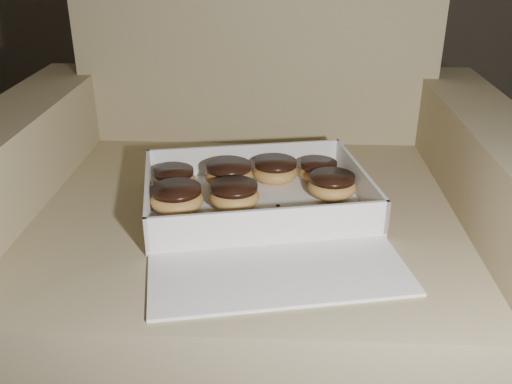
% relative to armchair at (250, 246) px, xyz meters
% --- Properties ---
extents(armchair, '(0.96, 0.81, 1.00)m').
position_rel_armchair_xyz_m(armchair, '(0.00, 0.00, 0.00)').
color(armchair, tan).
rests_on(armchair, floor).
extents(bakery_box, '(0.44, 0.49, 0.06)m').
position_rel_armchair_xyz_m(bakery_box, '(0.03, -0.13, 0.15)').
color(bakery_box, white).
rests_on(bakery_box, armchair).
extents(donut_a, '(0.09, 0.09, 0.04)m').
position_rel_armchair_xyz_m(donut_a, '(-0.04, -0.02, 0.16)').
color(donut_a, '#E7AB50').
rests_on(donut_a, bakery_box).
extents(donut_b, '(0.09, 0.09, 0.04)m').
position_rel_armchair_xyz_m(donut_b, '(-0.11, -0.13, 0.16)').
color(donut_b, '#E7AB50').
rests_on(donut_b, bakery_box).
extents(donut_c, '(0.08, 0.08, 0.04)m').
position_rel_armchair_xyz_m(donut_c, '(0.05, 0.00, 0.16)').
color(donut_c, '#E7AB50').
rests_on(donut_c, bakery_box).
extents(donut_d, '(0.08, 0.08, 0.04)m').
position_rel_armchair_xyz_m(donut_d, '(-0.02, -0.11, 0.16)').
color(donut_d, '#E7AB50').
rests_on(donut_d, bakery_box).
extents(donut_e, '(0.08, 0.08, 0.04)m').
position_rel_armchair_xyz_m(donut_e, '(0.15, -0.06, 0.16)').
color(donut_e, '#E7AB50').
rests_on(donut_e, bakery_box).
extents(donut_f, '(0.07, 0.07, 0.04)m').
position_rel_armchair_xyz_m(donut_f, '(0.13, 0.01, 0.16)').
color(donut_f, '#E7AB50').
rests_on(donut_f, bakery_box).
extents(donut_g, '(0.08, 0.08, 0.04)m').
position_rel_armchair_xyz_m(donut_g, '(-0.13, -0.04, 0.16)').
color(donut_g, '#E7AB50').
rests_on(donut_g, bakery_box).
extents(crumb_a, '(0.01, 0.01, 0.00)m').
position_rel_armchair_xyz_m(crumb_a, '(0.05, -0.10, 0.14)').
color(crumb_a, black).
rests_on(crumb_a, bakery_box).
extents(crumb_b, '(0.01, 0.01, 0.00)m').
position_rel_armchair_xyz_m(crumb_b, '(0.09, -0.16, 0.14)').
color(crumb_b, black).
rests_on(crumb_b, bakery_box).
extents(crumb_c, '(0.01, 0.01, 0.00)m').
position_rel_armchair_xyz_m(crumb_c, '(-0.10, -0.21, 0.14)').
color(crumb_c, black).
rests_on(crumb_c, bakery_box).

